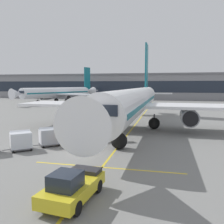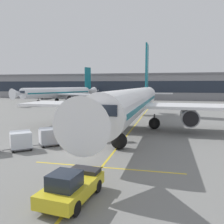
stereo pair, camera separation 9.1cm
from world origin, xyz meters
The scene contains 16 objects.
ground_plane centered at (0.00, 0.00, 0.00)m, with size 600.00×600.00×0.00m, color slate.
parked_airplane centered at (3.30, 13.20, 3.91)m, with size 33.44×43.18×14.84m.
belt_loader centered at (-1.51, 4.44, 0.92)m, with size 4.73×4.22×3.43m.
baggage_cart_lead centered at (-4.21, 1.98, 1.00)m, with size 2.60×2.51×1.91m.
baggage_cart_second centered at (-6.08, -0.24, 1.00)m, with size 2.60×2.51×1.91m.
pushback_tug centered at (2.75, -8.76, 0.83)m, with size 2.59×4.61×1.83m.
ground_crew_by_loader centered at (-1.84, 3.36, 1.00)m, with size 0.27×0.57×1.74m.
ground_crew_by_carts centered at (-2.61, 3.27, 1.00)m, with size 0.47×0.42×1.74m.
ground_crew_marshaller centered at (-2.22, 1.17, 1.00)m, with size 0.29×0.57×1.74m.
ground_crew_wingwalker centered at (-3.50, 3.88, 1.00)m, with size 0.48×0.42×1.74m.
safety_cone_engine_keepout centered at (-1.34, 12.65, 0.30)m, with size 0.54×0.54×0.62m.
safety_cone_wingtip centered at (-3.49, 12.22, 0.30)m, with size 0.54×0.54×0.62m.
apron_guidance_line_lead_in centered at (2.92, 12.42, 0.00)m, with size 0.20×110.00×0.01m.
apron_guidance_line_stop_bar centered at (3.29, -3.22, 0.00)m, with size 12.00×0.20×0.01m.
terminal_building centered at (-9.91, 88.99, 5.57)m, with size 129.48×16.00×11.25m.
distant_airplane centered at (-28.98, 57.53, 3.60)m, with size 29.86×37.35×13.31m.
Camera 2 is at (7.75, -20.52, 6.38)m, focal length 38.31 mm.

